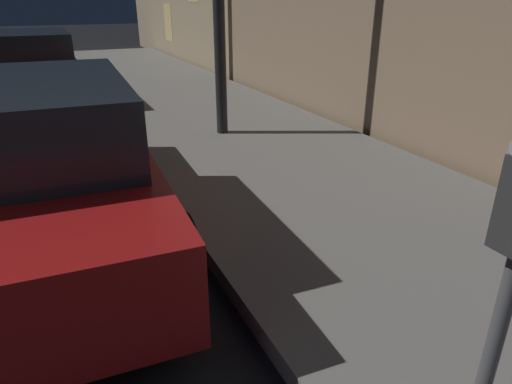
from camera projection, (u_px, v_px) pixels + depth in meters
The scene contains 2 objects.
car_red at pixel (32, 167), 3.70m from camera, with size 2.17×4.29×1.43m.
car_black at pixel (30, 70), 8.60m from camera, with size 1.98×4.25×1.43m.
Camera 1 is at (3.05, -0.91, 1.99)m, focal length 31.59 mm.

